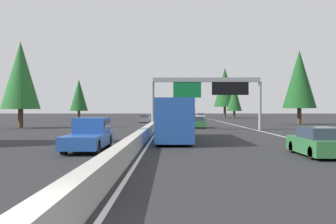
# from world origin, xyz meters

# --- Properties ---
(ground_plane) EXTENTS (320.00, 320.00, 0.00)m
(ground_plane) POSITION_xyz_m (60.00, 0.00, 0.00)
(ground_plane) COLOR #262628
(median_barrier) EXTENTS (180.00, 0.56, 0.90)m
(median_barrier) POSITION_xyz_m (80.00, 0.30, 0.45)
(median_barrier) COLOR #ADAAA3
(median_barrier) RESTS_ON ground
(shoulder_stripe_right) EXTENTS (160.00, 0.16, 0.01)m
(shoulder_stripe_right) POSITION_xyz_m (70.00, -11.52, 0.01)
(shoulder_stripe_right) COLOR silver
(shoulder_stripe_right) RESTS_ON ground
(shoulder_stripe_median) EXTENTS (160.00, 0.16, 0.01)m
(shoulder_stripe_median) POSITION_xyz_m (70.00, -0.25, 0.01)
(shoulder_stripe_median) COLOR silver
(shoulder_stripe_median) RESTS_ON ground
(sign_gantry_overhead) EXTENTS (0.50, 12.68, 6.03)m
(sign_gantry_overhead) POSITION_xyz_m (37.29, -6.04, 4.80)
(sign_gantry_overhead) COLOR gray
(sign_gantry_overhead) RESTS_ON ground
(sedan_distant_a) EXTENTS (4.40, 1.80, 1.47)m
(sedan_distant_a) POSITION_xyz_m (13.36, -9.19, 0.68)
(sedan_distant_a) COLOR #2D6B38
(sedan_distant_a) RESTS_ON ground
(bus_mid_right) EXTENTS (11.50, 2.55, 3.10)m
(bus_mid_right) POSITION_xyz_m (23.01, -1.99, 1.72)
(bus_mid_right) COLOR #1E4793
(bus_mid_right) RESTS_ON ground
(pickup_mid_left) EXTENTS (5.60, 2.00, 1.86)m
(pickup_mid_left) POSITION_xyz_m (78.63, -1.87, 0.91)
(pickup_mid_left) COLOR maroon
(pickup_mid_left) RESTS_ON ground
(box_truck_near_center) EXTENTS (8.50, 2.40, 2.95)m
(box_truck_near_center) POSITION_xyz_m (127.68, -8.95, 1.61)
(box_truck_near_center) COLOR white
(box_truck_near_center) RESTS_ON ground
(minivan_far_center) EXTENTS (5.00, 1.95, 1.69)m
(minivan_far_center) POSITION_xyz_m (118.40, -5.30, 0.95)
(minivan_far_center) COLOR slate
(minivan_far_center) RESTS_ON ground
(sedan_far_left) EXTENTS (4.40, 1.80, 1.47)m
(sedan_far_left) POSITION_xyz_m (87.24, -9.16, 0.68)
(sedan_far_left) COLOR white
(sedan_far_left) RESTS_ON ground
(sedan_mid_center) EXTENTS (4.40, 1.80, 1.47)m
(sedan_mid_center) POSITION_xyz_m (69.08, -5.23, 0.68)
(sedan_mid_center) COLOR #AD931E
(sedan_mid_center) RESTS_ON ground
(sedan_near_right) EXTENTS (4.40, 1.80, 1.47)m
(sedan_near_right) POSITION_xyz_m (42.49, -5.24, 0.68)
(sedan_near_right) COLOR #2D6B38
(sedan_near_right) RESTS_ON ground
(oncoming_near) EXTENTS (5.60, 2.00, 1.86)m
(oncoming_near) POSITION_xyz_m (16.12, 2.97, 0.91)
(oncoming_near) COLOR #1E4793
(oncoming_near) RESTS_ON ground
(oncoming_far) EXTENTS (4.40, 1.80, 1.47)m
(oncoming_far) POSITION_xyz_m (61.74, 2.94, 0.68)
(oncoming_far) COLOR slate
(oncoming_far) RESTS_ON ground
(conifer_right_mid) EXTENTS (5.16, 5.16, 11.74)m
(conifer_right_mid) POSITION_xyz_m (53.27, -22.04, 7.13)
(conifer_right_mid) COLOR #4C3823
(conifer_right_mid) RESTS_ON ground
(conifer_right_far) EXTENTS (4.00, 4.00, 9.10)m
(conifer_right_far) POSITION_xyz_m (92.57, -18.51, 5.52)
(conifer_right_far) COLOR #4C3823
(conifer_right_far) RESTS_ON ground
(conifer_right_distant) EXTENTS (6.48, 6.48, 14.72)m
(conifer_right_distant) POSITION_xyz_m (104.27, -17.72, 8.95)
(conifer_right_distant) COLOR #4C3823
(conifer_right_distant) RESTS_ON ground
(conifer_left_near) EXTENTS (4.84, 4.84, 11.00)m
(conifer_left_near) POSITION_xyz_m (41.40, 17.25, 6.68)
(conifer_left_near) COLOR #4C3823
(conifer_left_near) RESTS_ON ground
(conifer_left_mid) EXTENTS (4.13, 4.13, 9.40)m
(conifer_left_mid) POSITION_xyz_m (80.50, 19.55, 5.71)
(conifer_left_mid) COLOR #4C3823
(conifer_left_mid) RESTS_ON ground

